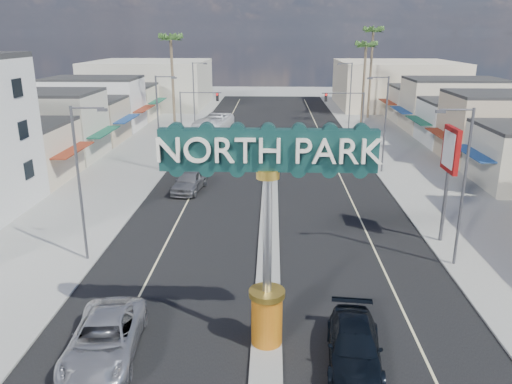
# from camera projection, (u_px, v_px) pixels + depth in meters

# --- Properties ---
(ground) EXTENTS (160.00, 160.00, 0.00)m
(ground) POSITION_uv_depth(u_px,v_px,m) (270.00, 172.00, 47.93)
(ground) COLOR gray
(ground) RESTS_ON ground
(road) EXTENTS (20.00, 120.00, 0.01)m
(road) POSITION_uv_depth(u_px,v_px,m) (270.00, 172.00, 47.93)
(road) COLOR black
(road) RESTS_ON ground
(median_island) EXTENTS (1.30, 30.00, 0.16)m
(median_island) POSITION_uv_depth(u_px,v_px,m) (269.00, 235.00, 32.67)
(median_island) COLOR gray
(median_island) RESTS_ON ground
(sidewalk_left) EXTENTS (8.00, 120.00, 0.12)m
(sidewalk_left) POSITION_uv_depth(u_px,v_px,m) (126.00, 170.00, 48.36)
(sidewalk_left) COLOR gray
(sidewalk_left) RESTS_ON ground
(sidewalk_right) EXTENTS (8.00, 120.00, 0.12)m
(sidewalk_right) POSITION_uv_depth(u_px,v_px,m) (417.00, 172.00, 47.46)
(sidewalk_right) COLOR gray
(sidewalk_right) RESTS_ON ground
(storefront_row_left) EXTENTS (12.00, 42.00, 6.00)m
(storefront_row_left) POSITION_uv_depth(u_px,v_px,m) (73.00, 117.00, 60.16)
(storefront_row_left) COLOR beige
(storefront_row_left) RESTS_ON ground
(storefront_row_right) EXTENTS (12.00, 42.00, 6.00)m
(storefront_row_right) POSITION_uv_depth(u_px,v_px,m) (475.00, 120.00, 58.63)
(storefront_row_right) COLOR #B7B29E
(storefront_row_right) RESTS_ON ground
(backdrop_far_left) EXTENTS (20.00, 20.00, 8.00)m
(backdrop_far_left) POSITION_uv_depth(u_px,v_px,m) (151.00, 84.00, 90.26)
(backdrop_far_left) COLOR #B7B29E
(backdrop_far_left) RESTS_ON ground
(backdrop_far_right) EXTENTS (20.00, 20.00, 8.00)m
(backdrop_far_right) POSITION_uv_depth(u_px,v_px,m) (395.00, 84.00, 88.86)
(backdrop_far_right) COLOR beige
(backdrop_far_right) RESTS_ON ground
(gateway_sign) EXTENTS (8.20, 1.50, 9.15)m
(gateway_sign) POSITION_uv_depth(u_px,v_px,m) (268.00, 215.00, 19.45)
(gateway_sign) COLOR #C0550E
(gateway_sign) RESTS_ON median_island
(traffic_signal_left) EXTENTS (5.09, 0.45, 6.00)m
(traffic_signal_left) POSITION_uv_depth(u_px,v_px,m) (195.00, 106.00, 60.25)
(traffic_signal_left) COLOR #47474C
(traffic_signal_left) RESTS_ON ground
(traffic_signal_right) EXTENTS (5.09, 0.45, 6.00)m
(traffic_signal_right) POSITION_uv_depth(u_px,v_px,m) (348.00, 107.00, 59.66)
(traffic_signal_right) COLOR #47474C
(traffic_signal_right) RESTS_ON ground
(streetlight_l_near) EXTENTS (2.03, 0.22, 9.00)m
(streetlight_l_near) POSITION_uv_depth(u_px,v_px,m) (81.00, 177.00, 27.68)
(streetlight_l_near) COLOR #47474C
(streetlight_l_near) RESTS_ON ground
(streetlight_l_mid) EXTENTS (2.03, 0.22, 9.00)m
(streetlight_l_mid) POSITION_uv_depth(u_px,v_px,m) (160.00, 118.00, 46.72)
(streetlight_l_mid) COLOR #47474C
(streetlight_l_mid) RESTS_ON ground
(streetlight_l_far) EXTENTS (2.03, 0.22, 9.00)m
(streetlight_l_far) POSITION_uv_depth(u_px,v_px,m) (195.00, 92.00, 67.67)
(streetlight_l_far) COLOR #47474C
(streetlight_l_far) RESTS_ON ground
(streetlight_r_near) EXTENTS (2.03, 0.22, 9.00)m
(streetlight_r_near) POSITION_uv_depth(u_px,v_px,m) (461.00, 181.00, 27.01)
(streetlight_r_near) COLOR #47474C
(streetlight_r_near) RESTS_ON ground
(streetlight_r_mid) EXTENTS (2.03, 0.22, 9.00)m
(streetlight_r_mid) POSITION_uv_depth(u_px,v_px,m) (384.00, 120.00, 46.06)
(streetlight_r_mid) COLOR #47474C
(streetlight_r_mid) RESTS_ON ground
(streetlight_r_far) EXTENTS (2.03, 0.22, 9.00)m
(streetlight_r_far) POSITION_uv_depth(u_px,v_px,m) (349.00, 93.00, 67.01)
(streetlight_r_far) COLOR #47474C
(streetlight_r_far) RESTS_ON ground
(palm_left_far) EXTENTS (2.60, 2.60, 13.10)m
(palm_left_far) POSITION_uv_depth(u_px,v_px,m) (171.00, 43.00, 63.89)
(palm_left_far) COLOR brown
(palm_left_far) RESTS_ON ground
(palm_right_mid) EXTENTS (2.60, 2.60, 12.10)m
(palm_right_mid) POSITION_uv_depth(u_px,v_px,m) (366.00, 49.00, 69.05)
(palm_right_mid) COLOR brown
(palm_right_mid) RESTS_ON ground
(palm_right_far) EXTENTS (2.60, 2.60, 14.10)m
(palm_right_far) POSITION_uv_depth(u_px,v_px,m) (373.00, 35.00, 74.16)
(palm_right_far) COLOR brown
(palm_right_far) RESTS_ON ground
(suv_left) EXTENTS (3.21, 6.11, 1.64)m
(suv_left) POSITION_uv_depth(u_px,v_px,m) (104.00, 339.00, 20.30)
(suv_left) COLOR silver
(suv_left) RESTS_ON ground
(suv_right) EXTENTS (2.64, 5.42, 1.52)m
(suv_right) POSITION_uv_depth(u_px,v_px,m) (354.00, 346.00, 19.95)
(suv_right) COLOR black
(suv_right) RESTS_ON ground
(car_parked_left) EXTENTS (2.77, 5.42, 1.77)m
(car_parked_left) POSITION_uv_depth(u_px,v_px,m) (189.00, 181.00, 41.77)
(car_parked_left) COLOR slate
(car_parked_left) RESTS_ON ground
(city_bus) EXTENTS (4.47, 13.22, 3.61)m
(city_bus) POSITION_uv_depth(u_px,v_px,m) (210.00, 135.00, 55.76)
(city_bus) COLOR white
(city_bus) RESTS_ON ground
(bank_pylon_sign) EXTENTS (0.34, 2.27, 7.25)m
(bank_pylon_sign) POSITION_uv_depth(u_px,v_px,m) (450.00, 156.00, 30.09)
(bank_pylon_sign) COLOR #47474C
(bank_pylon_sign) RESTS_ON sidewalk_right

